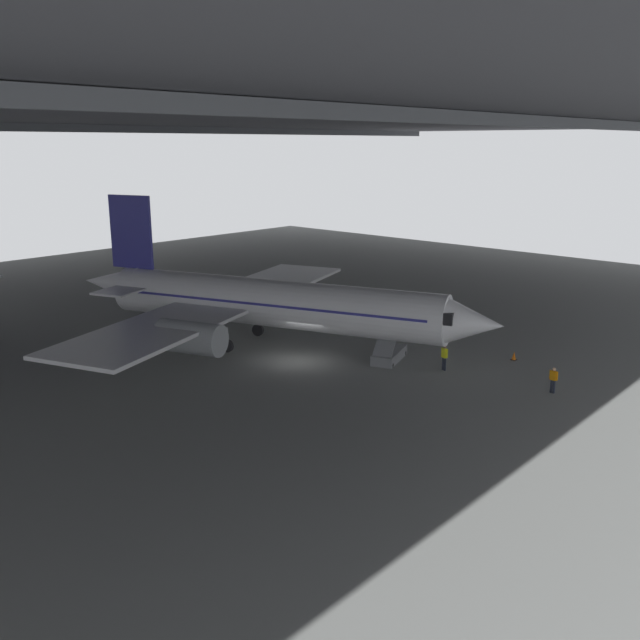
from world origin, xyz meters
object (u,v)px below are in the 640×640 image
object	(u,v)px
airplane_main	(265,303)
crew_worker_near_nose	(553,378)
boarding_stairs	(389,350)
crew_worker_by_stairs	(444,356)
traffic_cone_orange	(514,356)

from	to	relation	value
airplane_main	crew_worker_near_nose	distance (m)	20.31
boarding_stairs	crew_worker_by_stairs	xyz separation A→B (m)	(0.62, -3.95, 0.26)
airplane_main	crew_worker_near_nose	bearing A→B (deg)	-75.98
airplane_main	crew_worker_by_stairs	size ratio (longest dim) A/B	18.93
crew_worker_by_stairs	traffic_cone_orange	size ratio (longest dim) A/B	2.85
crew_worker_near_nose	traffic_cone_orange	bearing A→B (deg)	47.14
crew_worker_by_stairs	traffic_cone_orange	distance (m)	5.65
airplane_main	crew_worker_near_nose	xyz separation A→B (m)	(4.88, -19.56, -2.39)
crew_worker_near_nose	crew_worker_by_stairs	xyz separation A→B (m)	(-0.76, 7.03, 0.08)
crew_worker_by_stairs	airplane_main	bearing A→B (deg)	108.20
airplane_main	boarding_stairs	bearing A→B (deg)	-67.81
crew_worker_near_nose	traffic_cone_orange	size ratio (longest dim) A/B	2.63
airplane_main	traffic_cone_orange	world-z (taller)	airplane_main
airplane_main	crew_worker_near_nose	world-z (taller)	airplane_main
boarding_stairs	airplane_main	bearing A→B (deg)	112.19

